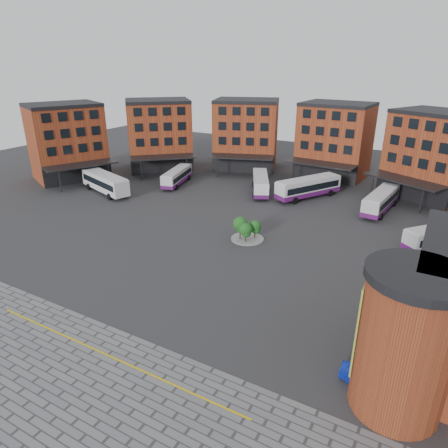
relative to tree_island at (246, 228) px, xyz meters
The scene contains 12 objects.
ground 11.88m from the tree_island, 99.69° to the right, with size 160.00×160.00×0.00m, color #28282B.
paving_zone 33.63m from the tree_island, 89.96° to the right, with size 50.00×22.00×0.02m, color slate.
yellow_line 25.64m from the tree_island, 89.95° to the right, with size 26.00×0.15×0.02m, color gold.
main_building 28.05m from the tree_island, 104.21° to the left, with size 94.14×42.48×14.60m.
tree_island is the anchor object (origin of this frame).
bus_a 31.64m from the tree_island, 169.00° to the left, with size 12.69×6.62×3.52m.
bus_b 28.29m from the tree_island, 144.03° to the left, with size 4.84×10.70×2.94m.
bus_c 21.04m from the tree_island, 109.14° to the left, with size 7.19×11.14×3.14m.
bus_d 21.13m from the tree_island, 85.75° to the left, with size 8.77×12.26×3.53m.
bus_e 24.37m from the tree_island, 55.95° to the left, with size 3.99×11.76×3.25m.
bus_f 24.85m from the tree_island, 23.38° to the left, with size 9.01×9.94×3.08m.
blue_car 26.54m from the tree_island, 44.22° to the right, with size 1.32×3.77×1.24m, color #0C21A6.
Camera 1 is at (22.94, -32.03, 22.36)m, focal length 32.00 mm.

